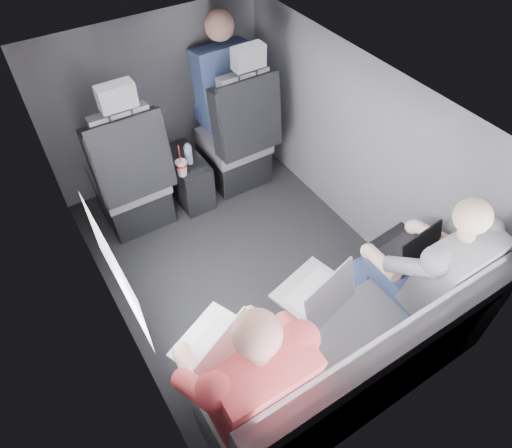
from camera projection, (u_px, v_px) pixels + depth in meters
floor at (246, 267)px, 3.28m from camera, size 2.60×2.60×0.00m
ceiling at (241, 101)px, 2.30m from camera, size 2.60×2.60×0.00m
panel_left at (102, 260)px, 2.46m from camera, size 0.02×2.60×1.35m
panel_right at (356, 150)px, 3.13m from camera, size 0.02×2.60×1.35m
panel_front at (157, 102)px, 3.55m from camera, size 1.80×0.02×1.35m
panel_back at (395, 366)px, 2.04m from camera, size 1.80×0.02×1.35m
side_window at (116, 269)px, 2.13m from camera, size 0.02×0.75×0.42m
seatbelt at (248, 108)px, 3.26m from camera, size 0.35×0.11×0.59m
front_seat_left at (132, 182)px, 3.31m from camera, size 0.52×0.58×1.26m
front_seat_right at (238, 142)px, 3.65m from camera, size 0.52×0.58×1.26m
center_console at (188, 178)px, 3.65m from camera, size 0.24×0.48×0.41m
rear_bench at (348, 363)px, 2.44m from camera, size 1.60×0.57×0.92m
soda_cup at (182, 167)px, 3.32m from camera, size 0.09×0.09×0.26m
water_bottle at (188, 154)px, 3.41m from camera, size 0.06×0.06×0.17m
laptop_white at (217, 346)px, 2.15m from camera, size 0.44×0.47×0.27m
laptop_silver at (317, 292)px, 2.36m from camera, size 0.42×0.41×0.26m
laptop_black at (406, 247)px, 2.58m from camera, size 0.35×0.32×0.24m
passenger_rear_left at (245, 377)px, 2.04m from camera, size 0.52×0.64×1.26m
passenger_rear_right at (425, 270)px, 2.48m from camera, size 0.50×0.62×1.21m
passenger_front_right at (223, 86)px, 3.55m from camera, size 0.43×0.43×0.91m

